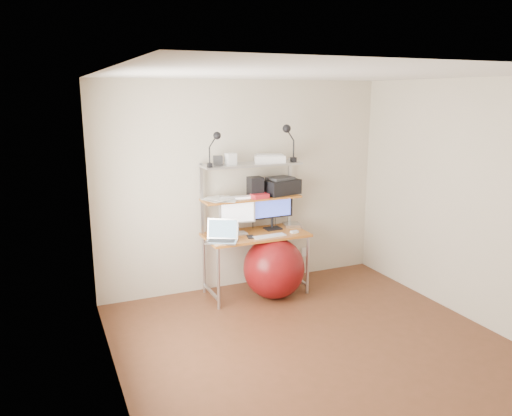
{
  "coord_description": "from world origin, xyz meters",
  "views": [
    {
      "loc": [
        -2.24,
        -3.72,
        2.34
      ],
      "look_at": [
        -0.12,
        1.15,
        1.12
      ],
      "focal_mm": 35.0,
      "sensor_mm": 36.0,
      "label": 1
    }
  ],
  "objects": [
    {
      "name": "wall_outlet",
      "position": [
        0.85,
        1.79,
        0.3
      ],
      "size": [
        0.08,
        0.01,
        0.12
      ],
      "primitive_type": "cube",
      "color": "white",
      "rests_on": "room"
    },
    {
      "name": "clip_lamp_right",
      "position": [
        0.43,
        1.48,
        1.87
      ],
      "size": [
        0.18,
        0.1,
        0.44
      ],
      "color": "black",
      "rests_on": "top_shelf"
    },
    {
      "name": "nas_cube",
      "position": [
        0.06,
        1.58,
        1.27
      ],
      "size": [
        0.16,
        0.16,
        0.24
      ],
      "primitive_type": "cube",
      "rotation": [
        0.0,
        0.0,
        0.0
      ],
      "color": "black",
      "rests_on": "mid_shelf"
    },
    {
      "name": "mouse",
      "position": [
        0.43,
        1.29,
        0.75
      ],
      "size": [
        0.09,
        0.06,
        0.02
      ],
      "primitive_type": "cube",
      "rotation": [
        0.0,
        0.0,
        0.12
      ],
      "color": "white",
      "rests_on": "desktop"
    },
    {
      "name": "mac_mini",
      "position": [
        0.54,
        1.56,
        0.76
      ],
      "size": [
        0.24,
        0.24,
        0.04
      ],
      "primitive_type": "cube",
      "rotation": [
        0.0,
        0.0,
        -0.24
      ],
      "color": "#BCBDC1",
      "rests_on": "desktop"
    },
    {
      "name": "paper_stack",
      "position": [
        -0.38,
        1.56,
        1.17
      ],
      "size": [
        0.43,
        0.41,
        0.03
      ],
      "color": "white",
      "rests_on": "mid_shelf"
    },
    {
      "name": "monitor_silver",
      "position": [
        -0.2,
        1.52,
        1.0
      ],
      "size": [
        0.44,
        0.16,
        0.49
      ],
      "rotation": [
        0.0,
        0.0,
        -0.04
      ],
      "color": "silver",
      "rests_on": "desktop"
    },
    {
      "name": "scanner",
      "position": [
        0.25,
        1.6,
        1.6
      ],
      "size": [
        0.41,
        0.34,
        0.1
      ],
      "rotation": [
        0.0,
        0.0,
        -0.34
      ],
      "color": "white",
      "rests_on": "top_shelf"
    },
    {
      "name": "monitor_black",
      "position": [
        0.27,
        1.56,
        1.01
      ],
      "size": [
        0.54,
        0.16,
        0.54
      ],
      "rotation": [
        0.0,
        0.0,
        0.04
      ],
      "color": "black",
      "rests_on": "desktop"
    },
    {
      "name": "exercise_ball",
      "position": [
        0.14,
        1.24,
        0.36
      ],
      "size": [
        0.72,
        0.72,
        0.72
      ],
      "primitive_type": "sphere",
      "color": "#680B0D",
      "rests_on": "floor"
    },
    {
      "name": "phone",
      "position": [
        -0.12,
        1.32,
        0.75
      ],
      "size": [
        0.1,
        0.15,
        0.01
      ],
      "primitive_type": "cube",
      "rotation": [
        0.0,
        0.0,
        -0.23
      ],
      "color": "black",
      "rests_on": "desktop"
    },
    {
      "name": "room",
      "position": [
        0.0,
        0.0,
        1.25
      ],
      "size": [
        3.6,
        3.6,
        3.6
      ],
      "color": "brown",
      "rests_on": "ground"
    },
    {
      "name": "box_white",
      "position": [
        -0.25,
        1.57,
        1.62
      ],
      "size": [
        0.13,
        0.11,
        0.13
      ],
      "primitive_type": "cube",
      "rotation": [
        0.0,
        0.0,
        0.19
      ],
      "color": "white",
      "rests_on": "top_shelf"
    },
    {
      "name": "laptop",
      "position": [
        -0.46,
        1.32,
        0.79
      ],
      "size": [
        0.43,
        0.41,
        0.3
      ],
      "rotation": [
        0.0,
        0.0,
        -0.5
      ],
      "color": "#BCBDC1",
      "rests_on": "desktop"
    },
    {
      "name": "printer",
      "position": [
        0.4,
        1.61,
        1.25
      ],
      "size": [
        0.49,
        0.39,
        0.21
      ],
      "rotation": [
        0.0,
        0.0,
        0.24
      ],
      "color": "black",
      "rests_on": "mid_shelf"
    },
    {
      "name": "box_grey",
      "position": [
        -0.39,
        1.61,
        1.6
      ],
      "size": [
        0.12,
        0.12,
        0.1
      ],
      "primitive_type": "cube",
      "rotation": [
        0.0,
        0.0,
        -0.21
      ],
      "color": "#323234",
      "rests_on": "top_shelf"
    },
    {
      "name": "clip_lamp_left",
      "position": [
        -0.47,
        1.46,
        1.83
      ],
      "size": [
        0.15,
        0.09,
        0.39
      ],
      "color": "black",
      "rests_on": "top_shelf"
    },
    {
      "name": "keyboard",
      "position": [
        0.09,
        1.26,
        0.75
      ],
      "size": [
        0.4,
        0.13,
        0.01
      ],
      "primitive_type": "cube",
      "rotation": [
        0.0,
        0.0,
        0.05
      ],
      "color": "white",
      "rests_on": "desktop"
    },
    {
      "name": "computer_desk",
      "position": [
        0.0,
        1.5,
        0.96
      ],
      "size": [
        1.2,
        0.6,
        1.57
      ],
      "color": "#B86B23",
      "rests_on": "ground"
    },
    {
      "name": "red_box",
      "position": [
        0.06,
        1.47,
        1.18
      ],
      "size": [
        0.21,
        0.15,
        0.05
      ],
      "primitive_type": "cube",
      "rotation": [
        0.0,
        0.0,
        0.13
      ],
      "color": "#B21C25",
      "rests_on": "mid_shelf"
    }
  ]
}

